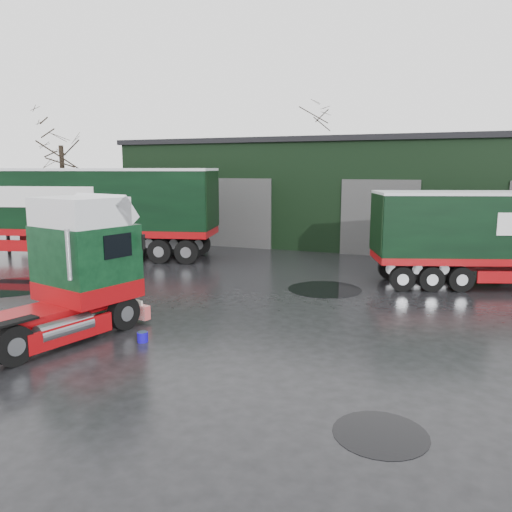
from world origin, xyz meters
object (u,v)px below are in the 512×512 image
(warehouse, at_px, (393,191))
(tree_back_a, at_px, (313,166))
(hero_tractor, at_px, (30,273))
(trailer_left, at_px, (74,213))
(wash_bucket, at_px, (143,337))
(tree_left, at_px, (63,174))

(warehouse, distance_m, tree_back_a, 12.90)
(hero_tractor, height_order, trailer_left, trailer_left)
(wash_bucket, relative_size, tree_left, 0.03)
(trailer_left, relative_size, tree_back_a, 1.57)
(warehouse, xyz_separation_m, hero_tractor, (-6.50, -23.00, -1.24))
(warehouse, bearing_deg, tree_back_a, 128.66)
(warehouse, bearing_deg, hero_tractor, -105.78)
(warehouse, xyz_separation_m, trailer_left, (-14.71, -12.05, -0.84))
(hero_tractor, xyz_separation_m, wash_bucket, (2.58, 1.16, -1.79))
(hero_tractor, relative_size, trailer_left, 0.42)
(warehouse, height_order, tree_left, tree_left)
(wash_bucket, height_order, tree_back_a, tree_back_a)
(wash_bucket, bearing_deg, warehouse, 79.83)
(tree_back_a, bearing_deg, trailer_left, -106.92)
(trailer_left, bearing_deg, tree_back_a, -30.99)
(trailer_left, distance_m, wash_bucket, 14.73)
(hero_tractor, bearing_deg, trailer_left, 140.50)
(wash_bucket, bearing_deg, trailer_left, 137.78)
(trailer_left, relative_size, wash_bucket, 52.26)
(trailer_left, height_order, tree_left, tree_left)
(warehouse, relative_size, wash_bucket, 113.72)
(tree_back_a, bearing_deg, wash_bucket, -82.69)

